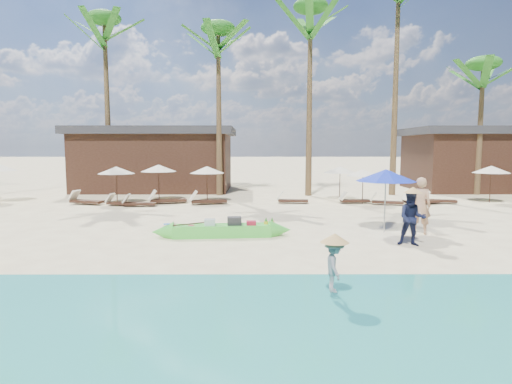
{
  "coord_description": "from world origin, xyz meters",
  "views": [
    {
      "loc": [
        -1.16,
        -12.22,
        2.97
      ],
      "look_at": [
        -1.12,
        2.0,
        1.48
      ],
      "focal_mm": 30.0,
      "sensor_mm": 36.0,
      "label": 1
    }
  ],
  "objects": [
    {
      "name": "lounger_3_right",
      "position": [
        -7.99,
        9.32,
        0.19
      ],
      "size": [
        1.7,
        0.81,
        0.56
      ],
      "rotation": [
        0.0,
        0.0,
        -0.19
      ],
      "color": "#392117",
      "rests_on": "ground"
    },
    {
      "name": "lounger_8_left",
      "position": [
        8.59,
        10.27,
        0.19
      ],
      "size": [
        1.74,
        1.0,
        0.57
      ],
      "rotation": [
        0.0,
        0.0,
        -0.31
      ],
      "color": "#392117",
      "rests_on": "ground"
    },
    {
      "name": "resort_parasol_5",
      "position": [
        -3.75,
        10.91,
        1.75
      ],
      "size": [
        1.89,
        1.89,
        1.94
      ],
      "color": "#392117",
      "rests_on": "ground"
    },
    {
      "name": "ground",
      "position": [
        0.0,
        0.0,
        0.0
      ],
      "size": [
        240.0,
        240.0,
        0.0
      ],
      "primitive_type": "plane",
      "color": "beige",
      "rests_on": "ground"
    },
    {
      "name": "palm_3",
      "position": [
        -3.36,
        14.27,
        8.58
      ],
      "size": [
        2.08,
        2.08,
        10.52
      ],
      "color": "brown",
      "rests_on": "ground"
    },
    {
      "name": "resort_parasol_4",
      "position": [
        -6.51,
        11.5,
        1.81
      ],
      "size": [
        1.95,
        1.95,
        2.01
      ],
      "color": "#392117",
      "rests_on": "ground"
    },
    {
      "name": "lounger_3_left",
      "position": [
        -10.02,
        9.9,
        0.21
      ],
      "size": [
        1.98,
        1.14,
        0.64
      ],
      "rotation": [
        0.0,
        0.0,
        -0.31
      ],
      "color": "#392117",
      "rests_on": "ground"
    },
    {
      "name": "vendor_green",
      "position": [
        3.58,
        0.48,
        0.84
      ],
      "size": [
        0.95,
        0.83,
        1.67
      ],
      "primitive_type": "imported",
      "rotation": [
        0.0,
        0.0,
        -0.28
      ],
      "color": "black",
      "rests_on": "ground"
    },
    {
      "name": "lounger_4_right",
      "position": [
        -5.87,
        10.15,
        0.22
      ],
      "size": [
        2.06,
        1.2,
        0.67
      ],
      "rotation": [
        0.0,
        0.0,
        0.32
      ],
      "color": "#392117",
      "rests_on": "ground"
    },
    {
      "name": "tourist",
      "position": [
        4.5,
        2.25,
        0.98
      ],
      "size": [
        0.83,
        0.68,
        1.96
      ],
      "primitive_type": "imported",
      "rotation": [
        0.0,
        0.0,
        2.8
      ],
      "color": "tan",
      "rests_on": "ground"
    },
    {
      "name": "palm_5",
      "position": [
        7.45,
        14.38,
        10.82
      ],
      "size": [
        2.08,
        2.08,
        13.6
      ],
      "color": "brown",
      "rests_on": "ground"
    },
    {
      "name": "resort_parasol_3",
      "position": [
        -8.44,
        10.23,
        1.77
      ],
      "size": [
        1.9,
        1.9,
        1.96
      ],
      "color": "#392117",
      "rests_on": "ground"
    },
    {
      "name": "palm_6",
      "position": [
        12.84,
        14.52,
        7.05
      ],
      "size": [
        2.08,
        2.08,
        8.51
      ],
      "color": "brown",
      "rests_on": "ground"
    },
    {
      "name": "pavilion_east",
      "position": [
        14.0,
        17.5,
        2.2
      ],
      "size": [
        8.8,
        6.6,
        4.3
      ],
      "color": "#392117",
      "rests_on": "ground"
    },
    {
      "name": "pavilion_west",
      "position": [
        -8.0,
        17.5,
        2.19
      ],
      "size": [
        10.8,
        6.6,
        4.3
      ],
      "color": "#392117",
      "rests_on": "ground"
    },
    {
      "name": "vendor_yellow",
      "position": [
        0.37,
        -4.18,
        0.7
      ],
      "size": [
        0.38,
        0.67,
        1.03
      ],
      "primitive_type": "imported",
      "rotation": [
        0.0,
        0.0,
        1.57
      ],
      "color": "gray",
      "rests_on": "ground"
    },
    {
      "name": "resort_parasol_8",
      "position": [
        11.49,
        10.58,
        1.79
      ],
      "size": [
        1.92,
        1.92,
        1.98
      ],
      "color": "#392117",
      "rests_on": "ground"
    },
    {
      "name": "lounger_7_right",
      "position": [
        7.4,
        9.86,
        0.22
      ],
      "size": [
        2.01,
        0.97,
        0.66
      ],
      "rotation": [
        0.0,
        0.0,
        0.2
      ],
      "color": "#392117",
      "rests_on": "ground"
    },
    {
      "name": "lounger_4_left",
      "position": [
        -7.05,
        9.1,
        0.19
      ],
      "size": [
        1.66,
        0.56,
        0.56
      ],
      "rotation": [
        0.0,
        0.0,
        0.04
      ],
      "color": "#392117",
      "rests_on": "ground"
    },
    {
      "name": "wet_sand_strip",
      "position": [
        0.0,
        -5.0,
        0.0
      ],
      "size": [
        240.0,
        4.5,
        0.01
      ],
      "primitive_type": "cube",
      "color": "tan",
      "rests_on": "ground"
    },
    {
      "name": "palm_4",
      "position": [
        2.15,
        14.01,
        9.45
      ],
      "size": [
        2.08,
        2.08,
        11.7
      ],
      "color": "brown",
      "rests_on": "ground"
    },
    {
      "name": "blue_umbrella",
      "position": [
        3.38,
        2.52,
        2.0
      ],
      "size": [
        2.06,
        2.06,
        2.21
      ],
      "color": "#99999E",
      "rests_on": "ground"
    },
    {
      "name": "resort_parasol_7",
      "position": [
        4.51,
        10.11,
        1.64
      ],
      "size": [
        1.77,
        1.77,
        1.82
      ],
      "color": "#392117",
      "rests_on": "ground"
    },
    {
      "name": "lounger_6_right",
      "position": [
        4.07,
        10.27,
        0.19
      ],
      "size": [
        1.69,
        0.69,
        0.56
      ],
      "rotation": [
        0.0,
        0.0,
        0.11
      ],
      "color": "#392117",
      "rests_on": "ground"
    },
    {
      "name": "palm_2",
      "position": [
        -10.45,
        15.08,
        9.18
      ],
      "size": [
        2.08,
        2.08,
        11.33
      ],
      "color": "brown",
      "rests_on": "ground"
    },
    {
      "name": "lounger_5_left",
      "position": [
        -3.69,
        9.88,
        0.22
      ],
      "size": [
        2.0,
        0.99,
        0.65
      ],
      "rotation": [
        0.0,
        0.0,
        0.22
      ],
      "color": "#392117",
      "rests_on": "ground"
    },
    {
      "name": "lounger_6_left",
      "position": [
        0.76,
        10.33,
        0.19
      ],
      "size": [
        1.7,
        0.66,
        0.56
      ],
      "rotation": [
        0.0,
        0.0,
        -0.09
      ],
      "color": "#392117",
      "rests_on": "ground"
    },
    {
      "name": "lounger_7_left",
      "position": [
        5.59,
        9.7,
        0.19
      ],
      "size": [
        1.74,
        0.94,
        0.57
      ],
      "rotation": [
        0.0,
        0.0,
        -0.27
      ],
      "color": "#392117",
      "rests_on": "ground"
    },
    {
      "name": "resort_parasol_6",
      "position": [
        3.63,
        11.71,
        1.71
      ],
      "size": [
        1.85,
        1.85,
        1.9
      ],
      "color": "#392117",
      "rests_on": "ground"
    },
    {
      "name": "green_canoe",
      "position": [
        -2.25,
        1.8,
        0.22
      ],
      "size": [
        5.18,
        0.94,
        0.66
      ],
      "rotation": [
        0.0,
        0.0,
        0.08
      ],
      "color": "#45D03F",
      "rests_on": "ground"
    }
  ]
}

